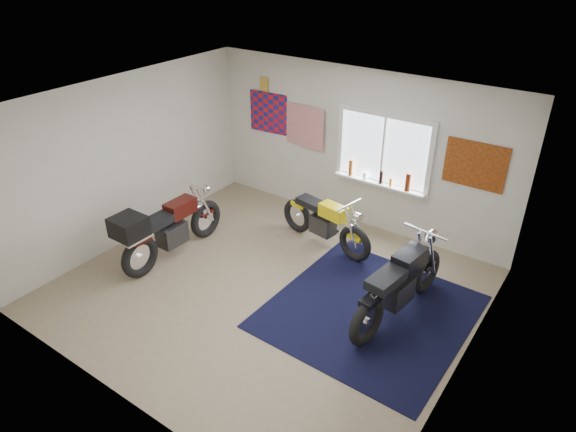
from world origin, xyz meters
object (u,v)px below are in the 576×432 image
Objects in this scene: navy_rug at (369,311)px; black_chrome_bike at (399,286)px; yellow_triumph at (325,223)px; maroon_tourer at (165,229)px.

navy_rug is 1.24× the size of black_chrome_bike.
navy_rug is 1.41× the size of yellow_triumph.
navy_rug is 0.58m from black_chrome_bike.
yellow_triumph is (-1.41, 1.12, 0.40)m from navy_rug.
black_chrome_bike is at bearing -19.12° from yellow_triumph.
black_chrome_bike is at bearing -76.58° from maroon_tourer.
black_chrome_bike is (1.72, -0.96, 0.06)m from yellow_triumph.
yellow_triumph is 0.88× the size of black_chrome_bike.
black_chrome_bike reaches higher than maroon_tourer.
yellow_triumph is 2.52m from maroon_tourer.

